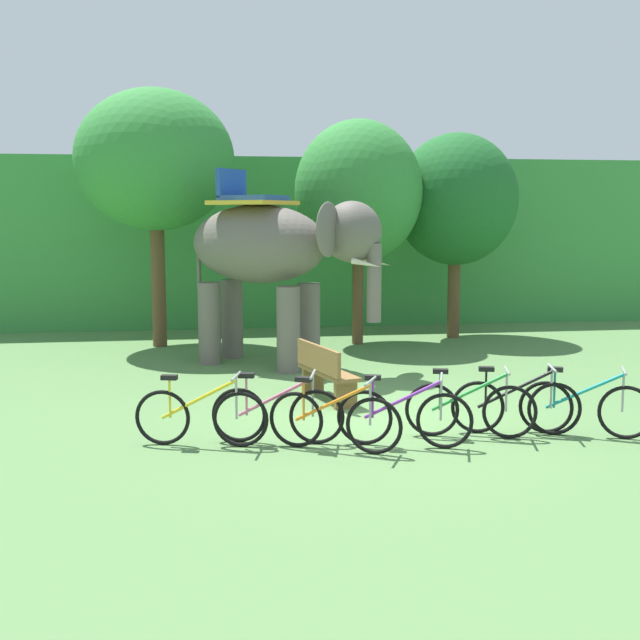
{
  "coord_description": "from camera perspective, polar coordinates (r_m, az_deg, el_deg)",
  "views": [
    {
      "loc": [
        -2.4,
        -10.69,
        2.89
      ],
      "look_at": [
        -0.74,
        1.0,
        1.3
      ],
      "focal_mm": 43.69,
      "sensor_mm": 36.0,
      "label": 1
    }
  ],
  "objects": [
    {
      "name": "tree_far_right",
      "position": [
        17.51,
        -11.99,
        11.34
      ],
      "size": [
        3.42,
        3.42,
        5.6
      ],
      "color": "brown",
      "rests_on": "ground"
    },
    {
      "name": "bike_purple",
      "position": [
        9.88,
        6.17,
        -7.06
      ],
      "size": [
        1.65,
        0.67,
        0.92
      ],
      "color": "black",
      "rests_on": "ground"
    },
    {
      "name": "bike_yellow",
      "position": [
        9.97,
        -8.71,
        -6.97
      ],
      "size": [
        1.68,
        0.58,
        0.92
      ],
      "color": "black",
      "rests_on": "ground"
    },
    {
      "name": "bike_teal",
      "position": [
        10.85,
        18.85,
        -6.09
      ],
      "size": [
        1.58,
        0.8,
        0.92
      ],
      "color": "black",
      "rests_on": "ground"
    },
    {
      "name": "wooden_bench",
      "position": [
        12.2,
        0.35,
        -3.73
      ],
      "size": [
        0.82,
        1.55,
        0.89
      ],
      "color": "brown",
      "rests_on": "ground"
    },
    {
      "name": "ground_plane",
      "position": [
        11.33,
        4.45,
        -7.13
      ],
      "size": [
        80.0,
        80.0,
        0.0
      ],
      "primitive_type": "plane",
      "color": "#567F47"
    },
    {
      "name": "bike_green",
      "position": [
        10.41,
        10.95,
        -6.39
      ],
      "size": [
        1.66,
        0.62,
        0.92
      ],
      "color": "black",
      "rests_on": "ground"
    },
    {
      "name": "elephant",
      "position": [
        14.85,
        -3.46,
        5.0
      ],
      "size": [
        3.93,
        3.41,
        3.78
      ],
      "color": "#665E56",
      "rests_on": "ground"
    },
    {
      "name": "tree_left",
      "position": [
        18.66,
        9.92,
        8.65
      ],
      "size": [
        2.87,
        2.87,
        4.8
      ],
      "color": "brown",
      "rests_on": "ground"
    },
    {
      "name": "tree_center_left",
      "position": [
        17.47,
        2.83,
        9.34
      ],
      "size": [
        2.83,
        2.83,
        4.99
      ],
      "color": "brown",
      "rests_on": "ground"
    },
    {
      "name": "bike_black",
      "position": [
        10.69,
        14.14,
        -6.11
      ],
      "size": [
        1.68,
        0.58,
        0.92
      ],
      "color": "black",
      "rests_on": "ground"
    },
    {
      "name": "foliage_hedge",
      "position": [
        23.05,
        -2.11,
        5.9
      ],
      "size": [
        36.0,
        6.0,
        4.37
      ],
      "primitive_type": "cube",
      "color": "#3D8E42",
      "rests_on": "ground"
    },
    {
      "name": "bike_orange",
      "position": [
        9.66,
        1.04,
        -7.35
      ],
      "size": [
        1.57,
        0.82,
        0.92
      ],
      "color": "black",
      "rests_on": "ground"
    },
    {
      "name": "bike_pink",
      "position": [
        9.98,
        -3.14,
        -6.86
      ],
      "size": [
        1.68,
        0.58,
        0.92
      ],
      "color": "black",
      "rests_on": "ground"
    }
  ]
}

